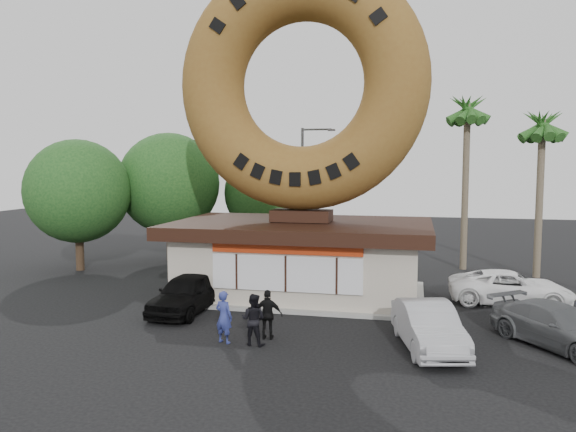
% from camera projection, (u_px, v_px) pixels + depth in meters
% --- Properties ---
extents(ground, '(90.00, 90.00, 0.00)m').
position_uv_depth(ground, '(266.00, 335.00, 19.14)').
color(ground, black).
rests_on(ground, ground).
extents(donut_shop, '(11.20, 7.20, 3.80)m').
position_uv_depth(donut_shop, '(301.00, 256.00, 24.78)').
color(donut_shop, beige).
rests_on(donut_shop, ground).
extents(giant_donut, '(10.84, 2.76, 10.84)m').
position_uv_depth(giant_donut, '(302.00, 84.00, 24.10)').
color(giant_donut, brown).
rests_on(giant_donut, donut_shop).
extents(tree_west, '(6.00, 6.00, 7.65)m').
position_uv_depth(tree_west, '(169.00, 183.00, 33.43)').
color(tree_west, '#473321').
rests_on(tree_west, ground).
extents(tree_mid, '(5.20, 5.20, 6.63)m').
position_uv_depth(tree_mid, '(267.00, 193.00, 34.21)').
color(tree_mid, '#473321').
rests_on(tree_mid, ground).
extents(tree_far, '(5.60, 5.60, 7.14)m').
position_uv_depth(tree_far, '(78.00, 191.00, 30.36)').
color(tree_far, '#473321').
rests_on(tree_far, ground).
extents(palm_near, '(2.60, 2.60, 9.75)m').
position_uv_depth(palm_near, '(467.00, 115.00, 30.27)').
color(palm_near, '#726651').
rests_on(palm_near, ground).
extents(palm_far, '(2.60, 2.60, 8.75)m').
position_uv_depth(palm_far, '(542.00, 130.00, 28.12)').
color(palm_far, '#726651').
rests_on(palm_far, ground).
extents(street_lamp, '(2.11, 0.20, 8.00)m').
position_uv_depth(street_lamp, '(305.00, 185.00, 34.66)').
color(street_lamp, '#59595E').
rests_on(street_lamp, ground).
extents(person_left, '(0.72, 0.59, 1.72)m').
position_uv_depth(person_left, '(224.00, 317.00, 18.22)').
color(person_left, navy).
rests_on(person_left, ground).
extents(person_center, '(0.87, 0.71, 1.67)m').
position_uv_depth(person_center, '(253.00, 319.00, 18.01)').
color(person_center, black).
rests_on(person_center, ground).
extents(person_right, '(1.00, 0.49, 1.66)m').
position_uv_depth(person_right, '(268.00, 315.00, 18.62)').
color(person_right, black).
rests_on(person_right, ground).
extents(car_black, '(1.90, 4.45, 1.50)m').
position_uv_depth(car_black, '(186.00, 293.00, 22.00)').
color(car_black, black).
rests_on(car_black, ground).
extents(car_silver, '(2.53, 4.65, 1.45)m').
position_uv_depth(car_silver, '(428.00, 326.00, 17.63)').
color(car_silver, '#AEAEB3').
rests_on(car_silver, ground).
extents(car_grey, '(4.31, 4.86, 1.35)m').
position_uv_depth(car_grey, '(558.00, 326.00, 17.82)').
color(car_grey, '#595B5E').
rests_on(car_grey, ground).
extents(car_white, '(4.96, 2.29, 1.38)m').
position_uv_depth(car_white, '(510.00, 288.00, 23.30)').
color(car_white, white).
rests_on(car_white, ground).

